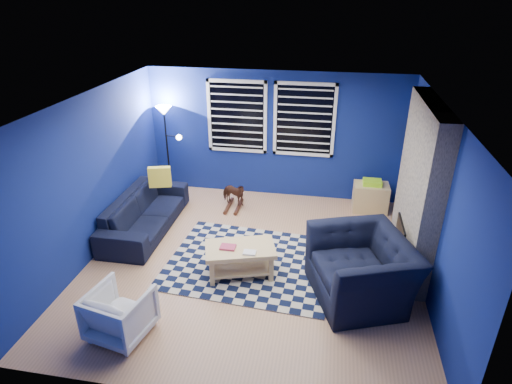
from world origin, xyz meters
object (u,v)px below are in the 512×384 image
cabinet (370,197)px  floor_lamp (166,123)px  armchair_big (361,269)px  rocking_horse (233,194)px  sofa (145,212)px  armchair_bent (120,313)px  tv (411,144)px  coffee_table (240,255)px

cabinet → floor_lamp: 4.20m
armchair_big → rocking_horse: bearing=-154.7°
rocking_horse → cabinet: size_ratio=0.84×
sofa → cabinet: sofa is taller
rocking_horse → sofa: bearing=148.2°
rocking_horse → cabinet: bearing=-61.2°
armchair_big → rocking_horse: (-2.28, 2.23, -0.14)m
sofa → cabinet: (3.92, 1.40, -0.04)m
armchair_big → armchair_bent: (-2.89, -1.25, -0.12)m
sofa → armchair_big: armchair_big is taller
tv → sofa: tv is taller
tv → coffee_table: bearing=-137.7°
tv → armchair_big: tv is taller
armchair_bent → floor_lamp: 4.25m
coffee_table → cabinet: bearing=50.4°
armchair_big → cabinet: bearing=153.0°
coffee_table → cabinet: 3.15m
cabinet → floor_lamp: size_ratio=0.36×
armchair_bent → cabinet: size_ratio=1.08×
armchair_big → rocking_horse: armchair_big is taller
sofa → rocking_horse: sofa is taller
armchair_big → floor_lamp: floor_lamp is taller
armchair_bent → coffee_table: 1.85m
tv → cabinet: size_ratio=1.53×
tv → armchair_bent: tv is taller
coffee_table → tv: bearing=42.3°
armchair_bent → coffee_table: size_ratio=0.62×
cabinet → coffee_table: bearing=-131.1°
floor_lamp → tv: bearing=-3.1°
tv → cabinet: bearing=170.1°
tv → sofa: bearing=-163.7°
coffee_table → armchair_big: bearing=-5.8°
coffee_table → floor_lamp: size_ratio=0.63×
tv → coffee_table: size_ratio=0.89×
rocking_horse → armchair_big: bearing=-113.7°
sofa → rocking_horse: 1.69m
tv → floor_lamp: (-4.58, 0.25, 0.07)m
sofa → cabinet: bearing=-70.4°
tv → sofa: (-4.47, -1.31, -1.08)m
sofa → cabinet: 4.16m
sofa → floor_lamp: floor_lamp is taller
armchair_big → tv: bearing=140.8°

